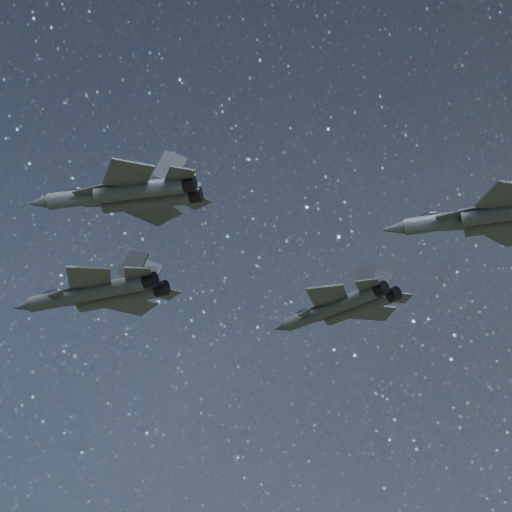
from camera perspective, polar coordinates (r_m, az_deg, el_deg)
The scene contains 4 objects.
jet_lead at distance 87.93m, azimuth -10.39°, elevation -2.44°, with size 19.20×13.32×4.82m.
jet_left at distance 101.61m, azimuth 5.72°, elevation -3.36°, with size 19.97×13.63×5.02m.
jet_right at distance 77.49m, azimuth -8.48°, elevation 4.08°, with size 17.05×11.32×4.34m.
jet_slot at distance 77.12m, azimuth 15.65°, elevation 2.56°, with size 17.49×11.85×4.40m.
Camera 1 is at (44.48, -63.13, 110.21)m, focal length 60.00 mm.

